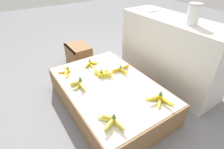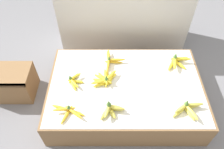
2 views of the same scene
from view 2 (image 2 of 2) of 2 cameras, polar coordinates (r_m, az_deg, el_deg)
ground_plane at (r=1.98m, az=3.14°, el=-7.14°), size 10.00×10.00×0.00m
display_platform at (r=1.87m, az=3.31°, el=-4.91°), size 1.25×0.82×0.26m
back_vendor_table at (r=2.31m, az=2.85°, el=16.14°), size 1.27×0.44×0.78m
wooden_crate at (r=2.13m, az=-24.79°, el=-2.02°), size 0.37×0.28×0.27m
banana_bunch_front_left at (r=1.62m, az=-11.48°, el=-9.33°), size 0.26×0.18×0.08m
banana_bunch_front_midleft at (r=1.59m, az=-0.37°, el=-9.15°), size 0.19×0.13×0.11m
banana_bunch_front_right at (r=1.68m, az=19.06°, el=-8.40°), size 0.25×0.16×0.10m
banana_bunch_middle_left at (r=1.78m, az=-10.05°, el=-1.60°), size 0.14×0.19×0.08m
banana_bunch_middle_midleft at (r=1.76m, az=-1.95°, el=-1.27°), size 0.22×0.18×0.10m
banana_bunch_back_midleft at (r=1.91m, az=-0.53°, el=3.70°), size 0.18×0.26×0.08m
banana_bunch_back_right at (r=1.97m, az=16.50°, el=3.41°), size 0.22×0.19×0.10m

